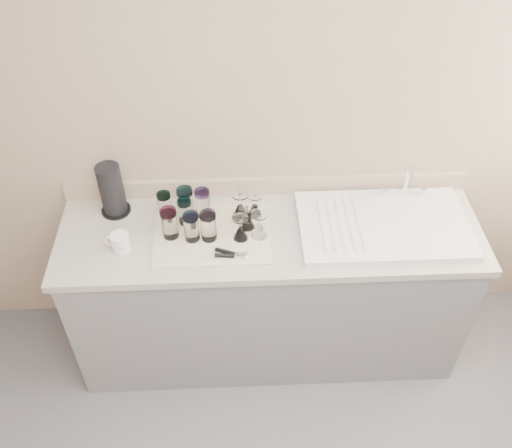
{
  "coord_description": "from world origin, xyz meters",
  "views": [
    {
      "loc": [
        -0.16,
        -0.78,
        2.82
      ],
      "look_at": [
        -0.07,
        1.15,
        1.0
      ],
      "focal_mm": 40.0,
      "sensor_mm": 36.0,
      "label": 1
    }
  ],
  "objects_px": {
    "tumbler_purple": "(203,203)",
    "goblet_back_left": "(240,210)",
    "goblet_front_right": "(259,228)",
    "tumbler_extra": "(185,212)",
    "paper_towel_roll": "(112,190)",
    "sink_unit": "(384,225)",
    "tumbler_blue": "(191,227)",
    "goblet_front_left": "(241,231)",
    "tumbler_teal": "(165,205)",
    "white_mug": "(120,242)",
    "tumbler_lavender": "(208,226)",
    "tumbler_magenta": "(170,223)",
    "goblet_back_right": "(255,208)",
    "can_opener": "(231,254)",
    "tumbler_cyan": "(186,203)",
    "goblet_extra": "(247,220)"
  },
  "relations": [
    {
      "from": "tumbler_purple",
      "to": "goblet_back_left",
      "type": "xyz_separation_m",
      "value": [
        0.18,
        -0.03,
        -0.02
      ]
    },
    {
      "from": "tumbler_purple",
      "to": "can_opener",
      "type": "relative_size",
      "value": 0.96
    },
    {
      "from": "tumbler_lavender",
      "to": "tumbler_extra",
      "type": "xyz_separation_m",
      "value": [
        -0.12,
        0.11,
        -0.01
      ]
    },
    {
      "from": "goblet_front_left",
      "to": "can_opener",
      "type": "distance_m",
      "value": 0.13
    },
    {
      "from": "tumbler_lavender",
      "to": "tumbler_teal",
      "type": "bearing_deg",
      "value": 142.05
    },
    {
      "from": "tumbler_magenta",
      "to": "goblet_back_right",
      "type": "relative_size",
      "value": 1.25
    },
    {
      "from": "paper_towel_roll",
      "to": "tumbler_blue",
      "type": "bearing_deg",
      "value": -29.6
    },
    {
      "from": "can_opener",
      "to": "sink_unit",
      "type": "bearing_deg",
      "value": 12.55
    },
    {
      "from": "sink_unit",
      "to": "can_opener",
      "type": "distance_m",
      "value": 0.76
    },
    {
      "from": "tumbler_lavender",
      "to": "white_mug",
      "type": "relative_size",
      "value": 1.21
    },
    {
      "from": "tumbler_extra",
      "to": "paper_towel_roll",
      "type": "height_order",
      "value": "paper_towel_roll"
    },
    {
      "from": "tumbler_lavender",
      "to": "goblet_back_left",
      "type": "distance_m",
      "value": 0.21
    },
    {
      "from": "paper_towel_roll",
      "to": "tumbler_lavender",
      "type": "bearing_deg",
      "value": -25.21
    },
    {
      "from": "tumbler_lavender",
      "to": "goblet_front_left",
      "type": "bearing_deg",
      "value": -2.42
    },
    {
      "from": "sink_unit",
      "to": "goblet_back_left",
      "type": "bearing_deg",
      "value": 172.19
    },
    {
      "from": "tumbler_lavender",
      "to": "tumbler_blue",
      "type": "bearing_deg",
      "value": -179.47
    },
    {
      "from": "goblet_back_left",
      "to": "goblet_extra",
      "type": "bearing_deg",
      "value": -66.01
    },
    {
      "from": "white_mug",
      "to": "goblet_front_left",
      "type": "bearing_deg",
      "value": 4.23
    },
    {
      "from": "sink_unit",
      "to": "goblet_front_left",
      "type": "bearing_deg",
      "value": -176.13
    },
    {
      "from": "goblet_back_left",
      "to": "tumbler_extra",
      "type": "bearing_deg",
      "value": -175.14
    },
    {
      "from": "tumbler_cyan",
      "to": "tumbler_purple",
      "type": "bearing_deg",
      "value": -1.44
    },
    {
      "from": "tumbler_cyan",
      "to": "paper_towel_roll",
      "type": "height_order",
      "value": "paper_towel_roll"
    },
    {
      "from": "tumbler_blue",
      "to": "goblet_front_left",
      "type": "height_order",
      "value": "tumbler_blue"
    },
    {
      "from": "tumbler_cyan",
      "to": "paper_towel_roll",
      "type": "bearing_deg",
      "value": 171.28
    },
    {
      "from": "tumbler_extra",
      "to": "paper_towel_roll",
      "type": "relative_size",
      "value": 0.5
    },
    {
      "from": "tumbler_extra",
      "to": "goblet_back_right",
      "type": "distance_m",
      "value": 0.34
    },
    {
      "from": "tumbler_purple",
      "to": "tumbler_blue",
      "type": "distance_m",
      "value": 0.17
    },
    {
      "from": "goblet_front_left",
      "to": "goblet_extra",
      "type": "relative_size",
      "value": 0.98
    },
    {
      "from": "tumbler_cyan",
      "to": "tumbler_blue",
      "type": "relative_size",
      "value": 1.08
    },
    {
      "from": "goblet_front_right",
      "to": "tumbler_extra",
      "type": "bearing_deg",
      "value": 163.11
    },
    {
      "from": "tumbler_extra",
      "to": "paper_towel_roll",
      "type": "distance_m",
      "value": 0.38
    },
    {
      "from": "goblet_front_left",
      "to": "tumbler_cyan",
      "type": "bearing_deg",
      "value": 146.7
    },
    {
      "from": "goblet_front_left",
      "to": "can_opener",
      "type": "height_order",
      "value": "goblet_front_left"
    },
    {
      "from": "tumbler_teal",
      "to": "goblet_front_right",
      "type": "relative_size",
      "value": 0.99
    },
    {
      "from": "tumbler_teal",
      "to": "tumbler_cyan",
      "type": "bearing_deg",
      "value": -1.06
    },
    {
      "from": "tumbler_purple",
      "to": "goblet_back_left",
      "type": "relative_size",
      "value": 0.97
    },
    {
      "from": "goblet_back_right",
      "to": "white_mug",
      "type": "height_order",
      "value": "goblet_back_right"
    },
    {
      "from": "tumbler_extra",
      "to": "tumbler_lavender",
      "type": "bearing_deg",
      "value": -44.51
    },
    {
      "from": "goblet_front_right",
      "to": "tumbler_cyan",
      "type": "bearing_deg",
      "value": 155.44
    },
    {
      "from": "goblet_extra",
      "to": "paper_towel_roll",
      "type": "height_order",
      "value": "paper_towel_roll"
    },
    {
      "from": "tumbler_teal",
      "to": "goblet_front_right",
      "type": "bearing_deg",
      "value": -19.7
    },
    {
      "from": "tumbler_teal",
      "to": "tumbler_blue",
      "type": "relative_size",
      "value": 0.92
    },
    {
      "from": "tumbler_blue",
      "to": "tumbler_extra",
      "type": "height_order",
      "value": "tumbler_blue"
    },
    {
      "from": "tumbler_teal",
      "to": "can_opener",
      "type": "bearing_deg",
      "value": -42.47
    },
    {
      "from": "sink_unit",
      "to": "tumbler_blue",
      "type": "xyz_separation_m",
      "value": [
        -0.93,
        -0.04,
        0.06
      ]
    },
    {
      "from": "can_opener",
      "to": "white_mug",
      "type": "relative_size",
      "value": 1.23
    },
    {
      "from": "goblet_back_left",
      "to": "paper_towel_roll",
      "type": "bearing_deg",
      "value": 172.17
    },
    {
      "from": "goblet_back_right",
      "to": "can_opener",
      "type": "height_order",
      "value": "goblet_back_right"
    },
    {
      "from": "tumbler_cyan",
      "to": "sink_unit",
      "type": "bearing_deg",
      "value": -7.48
    },
    {
      "from": "tumbler_cyan",
      "to": "paper_towel_roll",
      "type": "relative_size",
      "value": 0.59
    }
  ]
}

